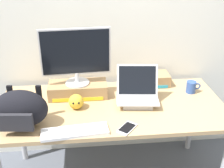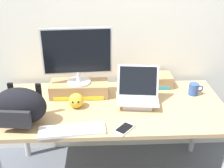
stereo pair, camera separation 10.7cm
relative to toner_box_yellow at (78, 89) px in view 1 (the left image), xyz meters
name	(u,v)px [view 1 (the left image)]	position (x,y,z in m)	size (l,w,h in m)	color
back_wall	(106,18)	(0.26, 0.32, 0.50)	(7.00, 0.10, 2.60)	silver
desk	(112,113)	(0.26, -0.18, -0.12)	(1.73, 0.81, 0.75)	tan
toner_box_yellow	(78,89)	(0.00, 0.00, 0.00)	(0.47, 0.21, 0.11)	#9E7A51
desktop_monitor	(76,55)	(0.00, 0.00, 0.29)	(0.54, 0.19, 0.45)	silver
open_laptop	(137,96)	(0.46, -0.17, 0.00)	(0.34, 0.28, 0.28)	#ADADB2
external_keyboard	(75,132)	(-0.02, -0.51, -0.04)	(0.45, 0.17, 0.02)	white
messenger_backpack	(21,109)	(-0.37, -0.40, 0.08)	(0.38, 0.29, 0.26)	black
coffee_mug	(191,87)	(0.93, -0.04, -0.01)	(0.12, 0.08, 0.10)	#2D4C93
cell_phone	(127,128)	(0.33, -0.50, -0.05)	(0.16, 0.17, 0.01)	silver
plush_toy	(76,102)	(-0.01, -0.20, 0.00)	(0.11, 0.11, 0.11)	gold
toner_box_cyan	(150,79)	(0.63, 0.14, -0.01)	(0.32, 0.18, 0.10)	#9E7A51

